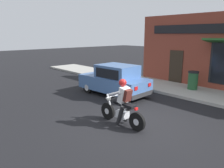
% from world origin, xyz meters
% --- Properties ---
extents(ground_plane, '(80.00, 80.00, 0.00)m').
position_xyz_m(ground_plane, '(0.00, 0.00, 0.00)').
color(ground_plane, black).
extents(sidewalk_curb, '(2.60, 22.00, 0.14)m').
position_xyz_m(sidewalk_curb, '(5.12, 3.00, 0.07)').
color(sidewalk_curb, '#9E9B93').
rests_on(sidewalk_curb, ground).
extents(motorcycle_with_rider, '(0.56, 2.02, 1.62)m').
position_xyz_m(motorcycle_with_rider, '(-0.50, 0.27, 0.68)').
color(motorcycle_with_rider, black).
rests_on(motorcycle_with_rider, ground).
extents(car_hatchback, '(1.84, 3.86, 1.57)m').
position_xyz_m(car_hatchback, '(1.92, 3.24, 0.77)').
color(car_hatchback, black).
rests_on(car_hatchback, ground).
extents(trash_bin, '(0.56, 0.56, 0.98)m').
position_xyz_m(trash_bin, '(5.49, 0.85, 0.64)').
color(trash_bin, '#23512D').
rests_on(trash_bin, sidewalk_curb).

